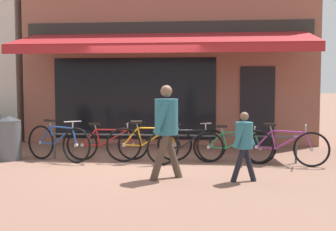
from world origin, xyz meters
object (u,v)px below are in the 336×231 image
pedestrian_adult (166,123)px  bicycle_orange (149,143)px  bicycle_green (234,146)px  pedestrian_child (244,140)px  bicycle_purple (283,147)px  litter_bin (9,138)px  bicycle_black (187,145)px  bicycle_red (107,143)px  bicycle_blue (58,143)px

pedestrian_adult → bicycle_orange: bearing=101.4°
bicycle_green → pedestrian_child: pedestrian_child is taller
bicycle_purple → pedestrian_adult: pedestrian_adult is taller
bicycle_orange → pedestrian_adult: pedestrian_adult is taller
litter_bin → bicycle_orange: bearing=1.1°
bicycle_black → pedestrian_adult: bearing=-126.2°
bicycle_red → bicycle_orange: bicycle_orange is taller
bicycle_red → bicycle_black: size_ratio=1.06×
bicycle_red → bicycle_green: (2.69, -0.06, -0.01)m
bicycle_black → pedestrian_adult: size_ratio=1.01×
bicycle_blue → bicycle_purple: bearing=21.9°
bicycle_orange → bicycle_red: bearing=160.9°
bicycle_orange → bicycle_purple: size_ratio=1.04×
pedestrian_adult → pedestrian_child: (1.31, -0.07, -0.27)m
bicycle_blue → bicycle_orange: bearing=24.3°
bicycle_orange → pedestrian_child: 2.46m
bicycle_red → bicycle_black: (1.73, -0.18, 0.01)m
bicycle_orange → pedestrian_child: size_ratio=1.53×
bicycle_blue → litter_bin: litter_bin is taller
bicycle_orange → litter_bin: bearing=170.7°
bicycle_red → litter_bin: size_ratio=1.84×
bicycle_red → pedestrian_adult: (1.46, -1.68, 0.61)m
bicycle_orange → bicycle_purple: bicycle_orange is taller
pedestrian_adult → bicycle_red: bearing=123.4°
pedestrian_adult → bicycle_purple: bearing=25.8°
bicycle_green → pedestrian_child: 1.73m
bicycle_blue → pedestrian_child: bearing=0.0°
bicycle_blue → bicycle_orange: bicycle_orange is taller
bicycle_blue → bicycle_purple: size_ratio=0.94×
bicycle_orange → pedestrian_adult: 1.72m
bicycle_purple → pedestrian_child: pedestrian_child is taller
bicycle_orange → pedestrian_adult: bearing=-81.5°
bicycle_red → litter_bin: bearing=177.2°
bicycle_orange → bicycle_purple: bearing=-12.3°
litter_bin → bicycle_green: bearing=1.7°
bicycle_purple → bicycle_green: bearing=-177.3°
bicycle_red → bicycle_purple: size_ratio=1.01×
pedestrian_adult → pedestrian_child: size_ratio=1.38×
bicycle_blue → pedestrian_child: 4.09m
bicycle_green → bicycle_black: bearing=-170.2°
pedestrian_child → bicycle_purple: bearing=71.1°
bicycle_black → bicycle_green: 0.96m
bicycle_purple → litter_bin: (-5.77, 0.03, 0.10)m
bicycle_red → pedestrian_adult: 2.30m
bicycle_red → pedestrian_adult: bearing=-57.3°
litter_bin → bicycle_black: bearing=0.3°
bicycle_orange → pedestrian_child: pedestrian_child is taller
bicycle_green → pedestrian_adult: size_ratio=1.05×
bicycle_black → bicycle_green: size_ratio=0.97×
bicycle_black → pedestrian_child: bearing=-82.5°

